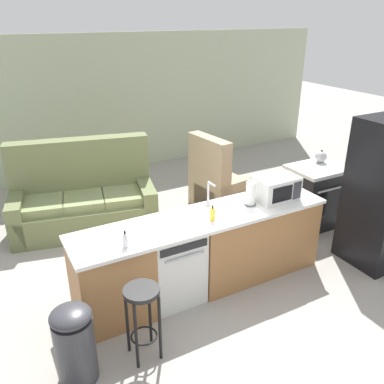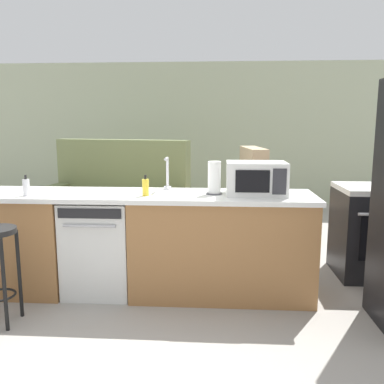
# 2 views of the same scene
# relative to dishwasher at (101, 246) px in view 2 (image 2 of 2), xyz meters

# --- Properties ---
(ground_plane) EXTENTS (24.00, 24.00, 0.00)m
(ground_plane) POSITION_rel_dishwasher_xyz_m (0.25, 0.00, -0.42)
(ground_plane) COLOR gray
(wall_back) EXTENTS (10.00, 0.06, 2.60)m
(wall_back) POSITION_rel_dishwasher_xyz_m (0.55, 4.20, 0.88)
(wall_back) COLOR #A8B293
(wall_back) RESTS_ON ground_plane
(kitchen_counter) EXTENTS (2.94, 0.66, 0.90)m
(kitchen_counter) POSITION_rel_dishwasher_xyz_m (0.49, 0.00, -0.00)
(kitchen_counter) COLOR #9E6B3D
(kitchen_counter) RESTS_ON ground_plane
(dishwasher) EXTENTS (0.58, 0.61, 0.84)m
(dishwasher) POSITION_rel_dishwasher_xyz_m (0.00, 0.00, 0.00)
(dishwasher) COLOR silver
(dishwasher) RESTS_ON ground_plane
(stove_range) EXTENTS (0.76, 0.68, 0.90)m
(stove_range) POSITION_rel_dishwasher_xyz_m (2.60, 0.55, 0.03)
(stove_range) COLOR black
(stove_range) RESTS_ON ground_plane
(microwave) EXTENTS (0.50, 0.37, 0.28)m
(microwave) POSITION_rel_dishwasher_xyz_m (1.36, -0.00, 0.62)
(microwave) COLOR white
(microwave) RESTS_ON kitchen_counter
(sink_faucet) EXTENTS (0.07, 0.18, 0.30)m
(sink_faucet) POSITION_rel_dishwasher_xyz_m (0.57, 0.20, 0.61)
(sink_faucet) COLOR silver
(sink_faucet) RESTS_ON kitchen_counter
(paper_towel_roll) EXTENTS (0.14, 0.14, 0.28)m
(paper_towel_roll) POSITION_rel_dishwasher_xyz_m (1.00, 0.00, 0.62)
(paper_towel_roll) COLOR #4C4C51
(paper_towel_roll) RESTS_ON kitchen_counter
(soap_bottle) EXTENTS (0.06, 0.06, 0.18)m
(soap_bottle) POSITION_rel_dishwasher_xyz_m (0.43, -0.12, 0.55)
(soap_bottle) COLOR yellow
(soap_bottle) RESTS_ON kitchen_counter
(dish_soap_bottle) EXTENTS (0.06, 0.06, 0.18)m
(dish_soap_bottle) POSITION_rel_dishwasher_xyz_m (-0.56, -0.19, 0.55)
(dish_soap_bottle) COLOR silver
(dish_soap_bottle) RESTS_ON kitchen_counter
(couch) EXTENTS (2.15, 1.32, 1.27)m
(couch) POSITION_rel_dishwasher_xyz_m (-0.40, 2.12, -0.03)
(couch) COLOR #667047
(couch) RESTS_ON ground_plane
(armchair) EXTENTS (0.90, 0.94, 1.20)m
(armchair) POSITION_rel_dishwasher_xyz_m (1.68, 1.72, -0.07)
(armchair) COLOR tan
(armchair) RESTS_ON ground_plane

